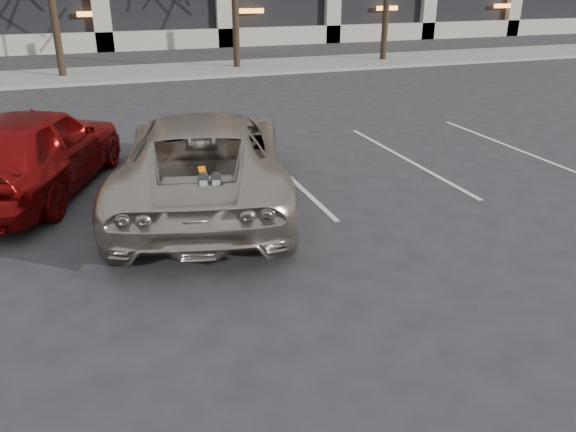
{
  "coord_description": "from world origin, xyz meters",
  "views": [
    {
      "loc": [
        -2.14,
        -7.91,
        3.68
      ],
      "look_at": [
        -0.01,
        -1.87,
        0.93
      ],
      "focal_mm": 35.0,
      "sensor_mm": 36.0,
      "label": 1
    }
  ],
  "objects": [
    {
      "name": "stall_lines",
      "position": [
        -1.4,
        2.3,
        0.01
      ],
      "size": [
        16.9,
        5.2,
        0.0
      ],
      "color": "silver",
      "rests_on": "ground"
    },
    {
      "name": "sidewalk",
      "position": [
        0.0,
        16.0,
        0.06
      ],
      "size": [
        80.0,
        4.0,
        0.12
      ],
      "primitive_type": "cube",
      "color": "gray",
      "rests_on": "ground"
    },
    {
      "name": "ground",
      "position": [
        0.0,
        0.0,
        0.0
      ],
      "size": [
        140.0,
        140.0,
        0.0
      ],
      "primitive_type": "plane",
      "color": "#28282B",
      "rests_on": "ground"
    },
    {
      "name": "suv_silver",
      "position": [
        -0.43,
        1.22,
        0.81
      ],
      "size": [
        3.99,
        6.31,
        1.63
      ],
      "rotation": [
        0.0,
        0.0,
        2.9
      ],
      "color": "#B2A798",
      "rests_on": "ground"
    },
    {
      "name": "car_red",
      "position": [
        -3.22,
        2.76,
        0.81
      ],
      "size": [
        3.52,
        5.12,
        1.62
      ],
      "primitive_type": "imported",
      "rotation": [
        0.0,
        0.0,
        2.77
      ],
      "color": "maroon",
      "rests_on": "ground"
    },
    {
      "name": "parking_meter",
      "position": [
        -0.77,
        -0.91,
        0.96
      ],
      "size": [
        0.34,
        0.19,
        1.25
      ],
      "rotation": [
        0.0,
        0.0,
        -0.21
      ],
      "color": "black",
      "rests_on": "ground"
    }
  ]
}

